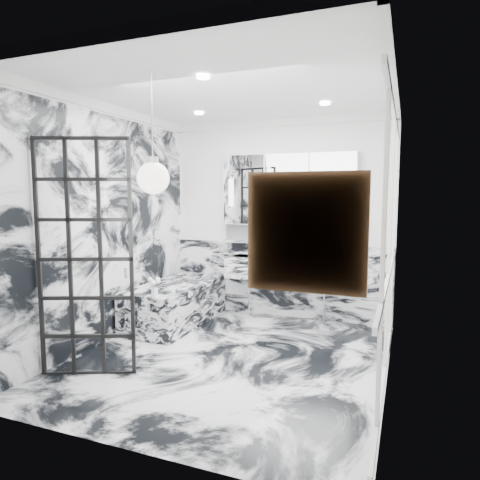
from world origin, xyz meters
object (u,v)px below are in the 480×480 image
at_px(crittall_door, 85,259).
at_px(trough_sink, 283,269).
at_px(mirror_cabinet, 288,190).
at_px(bathtub, 176,303).

relative_size(crittall_door, trough_sink, 1.42).
height_order(trough_sink, mirror_cabinet, mirror_cabinet).
relative_size(crittall_door, bathtub, 1.38).
height_order(trough_sink, bathtub, trough_sink).
bearing_deg(crittall_door, mirror_cabinet, 40.95).
height_order(crittall_door, trough_sink, crittall_door).
bearing_deg(crittall_door, trough_sink, 39.38).
distance_m(crittall_door, trough_sink, 2.78).
distance_m(crittall_door, bathtub, 1.97).
xyz_separation_m(mirror_cabinet, bathtub, (-1.32, -0.83, -1.54)).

